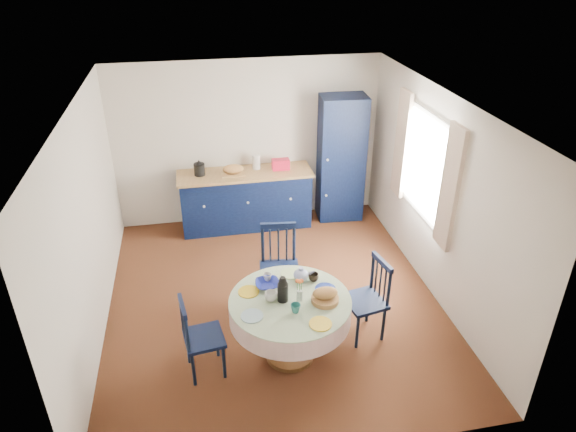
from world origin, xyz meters
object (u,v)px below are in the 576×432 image
at_px(cobalt_bowl, 267,284).
at_px(pantry_cabinet, 341,159).
at_px(dining_table, 291,309).
at_px(chair_left, 200,337).
at_px(chair_far, 279,267).
at_px(mug_d, 267,277).
at_px(mug_c, 314,277).
at_px(kitchen_counter, 246,198).
at_px(mug_a, 271,296).
at_px(chair_right, 368,299).
at_px(mug_b, 296,308).

bearing_deg(cobalt_bowl, pantry_cabinet, 60.03).
relative_size(pantry_cabinet, dining_table, 1.57).
bearing_deg(chair_left, cobalt_bowl, -75.97).
height_order(chair_far, mug_d, chair_far).
relative_size(mug_c, cobalt_bowl, 0.44).
bearing_deg(pantry_cabinet, kitchen_counter, -174.87).
bearing_deg(dining_table, mug_a, 171.48).
bearing_deg(cobalt_bowl, mug_d, 81.10).
height_order(chair_left, mug_a, chair_left).
relative_size(chair_right, mug_c, 8.66).
distance_m(kitchen_counter, chair_right, 2.94).
xyz_separation_m(chair_far, chair_right, (0.86, -0.73, -0.04)).
xyz_separation_m(pantry_cabinet, mug_a, (-1.58, -2.97, -0.18)).
xyz_separation_m(pantry_cabinet, mug_d, (-1.56, -2.63, -0.18)).
distance_m(chair_far, mug_c, 0.76).
xyz_separation_m(mug_b, mug_c, (0.29, 0.48, -0.00)).
height_order(chair_far, chair_right, chair_far).
bearing_deg(chair_far, mug_a, -98.66).
height_order(chair_left, mug_d, chair_left).
distance_m(dining_table, mug_a, 0.27).
distance_m(chair_far, mug_d, 0.67).
bearing_deg(chair_right, mug_d, -109.79).
height_order(mug_c, mug_d, same).
relative_size(kitchen_counter, cobalt_bowl, 7.96).
bearing_deg(mug_a, pantry_cabinet, 61.95).
relative_size(kitchen_counter, mug_d, 21.51).
distance_m(pantry_cabinet, mug_a, 3.37).
bearing_deg(pantry_cabinet, dining_table, -111.10).
xyz_separation_m(mug_c, mug_d, (-0.49, 0.09, -0.00)).
relative_size(chair_far, mug_c, 9.39).
bearing_deg(chair_right, chair_far, -141.64).
xyz_separation_m(chair_far, mug_c, (0.26, -0.66, 0.27)).
bearing_deg(kitchen_counter, chair_left, -105.31).
height_order(kitchen_counter, pantry_cabinet, pantry_cabinet).
distance_m(mug_b, cobalt_bowl, 0.51).
relative_size(mug_a, cobalt_bowl, 0.49).
bearing_deg(chair_far, chair_left, -128.64).
relative_size(chair_far, mug_a, 8.40).
bearing_deg(pantry_cabinet, mug_b, -109.60).
xyz_separation_m(dining_table, cobalt_bowl, (-0.20, 0.26, 0.15)).
xyz_separation_m(kitchen_counter, pantry_cabinet, (1.50, 0.04, 0.52)).
bearing_deg(pantry_cabinet, chair_far, -119.27).
xyz_separation_m(chair_left, mug_d, (0.76, 0.41, 0.34)).
relative_size(chair_right, mug_b, 9.60).
height_order(kitchen_counter, mug_d, kitchen_counter).
height_order(kitchen_counter, mug_c, kitchen_counter).
relative_size(chair_far, cobalt_bowl, 4.13).
distance_m(mug_d, cobalt_bowl, 0.11).
relative_size(dining_table, mug_b, 12.50).
height_order(mug_a, mug_c, mug_a).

